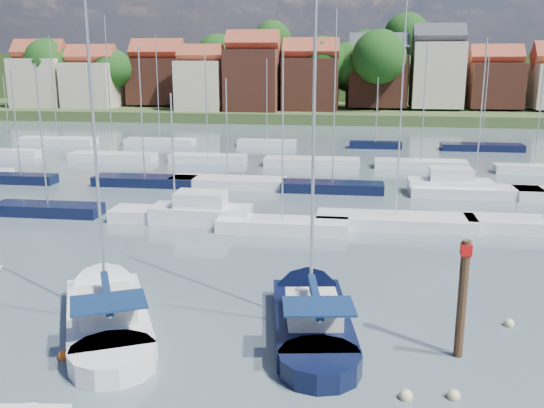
# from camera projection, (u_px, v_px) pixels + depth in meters

# --- Properties ---
(ground) EXTENTS (260.00, 260.00, 0.00)m
(ground) POSITION_uv_depth(u_px,v_px,m) (301.00, 172.00, 61.43)
(ground) COLOR #4B5C66
(ground) RESTS_ON ground
(sailboat_centre) EXTENTS (8.43, 12.74, 16.99)m
(sailboat_centre) POSITION_uv_depth(u_px,v_px,m) (105.00, 304.00, 28.01)
(sailboat_centre) COLOR silver
(sailboat_centre) RESTS_ON ground
(sailboat_navy) EXTENTS (4.93, 12.27, 16.51)m
(sailboat_navy) POSITION_uv_depth(u_px,v_px,m) (309.00, 308.00, 27.55)
(sailboat_navy) COLOR black
(sailboat_navy) RESTS_ON ground
(timber_piling) EXTENTS (0.40, 0.40, 7.02)m
(timber_piling) POSITION_uv_depth(u_px,v_px,m) (460.00, 321.00, 23.53)
(timber_piling) COLOR #4C331E
(timber_piling) RESTS_ON ground
(buoy_c) EXTENTS (0.48, 0.48, 0.48)m
(buoy_c) POSITION_uv_depth(u_px,v_px,m) (65.00, 358.00, 23.69)
(buoy_c) COLOR #D85914
(buoy_c) RESTS_ON ground
(buoy_e) EXTENTS (0.46, 0.46, 0.46)m
(buoy_e) POSITION_uv_depth(u_px,v_px,m) (326.00, 310.00, 28.23)
(buoy_e) COLOR beige
(buoy_e) RESTS_ON ground
(buoy_f) EXTENTS (0.48, 0.48, 0.48)m
(buoy_f) POSITION_uv_depth(u_px,v_px,m) (406.00, 399.00, 20.91)
(buoy_f) COLOR beige
(buoy_f) RESTS_ON ground
(buoy_g) EXTENTS (0.45, 0.45, 0.45)m
(buoy_g) POSITION_uv_depth(u_px,v_px,m) (509.00, 326.00, 26.54)
(buoy_g) COLOR beige
(buoy_g) RESTS_ON ground
(buoy_h) EXTENTS (0.46, 0.46, 0.46)m
(buoy_h) POSITION_uv_depth(u_px,v_px,m) (453.00, 398.00, 20.94)
(buoy_h) COLOR beige
(buoy_h) RESTS_ON ground
(marina_field) EXTENTS (79.62, 41.41, 15.93)m
(marina_field) POSITION_uv_depth(u_px,v_px,m) (317.00, 178.00, 56.41)
(marina_field) COLOR silver
(marina_field) RESTS_ON ground
(far_shore_town) EXTENTS (212.46, 90.00, 22.27)m
(far_shore_town) POSITION_uv_depth(u_px,v_px,m) (344.00, 84.00, 149.17)
(far_shore_town) COLOR #41582C
(far_shore_town) RESTS_ON ground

